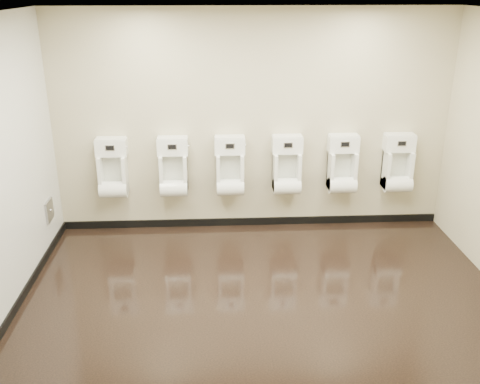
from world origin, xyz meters
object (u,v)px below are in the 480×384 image
object	(u,v)px
access_panel	(49,210)
urinal_2	(230,170)
urinal_1	(174,171)
urinal_4	(342,168)
urinal_0	(113,172)
urinal_3	(287,169)
urinal_5	(398,167)

from	to	relation	value
access_panel	urinal_2	xyz separation A→B (m)	(2.19, 0.42, 0.33)
urinal_1	urinal_2	size ratio (longest dim) A/B	1.00
urinal_4	urinal_0	bearing A→B (deg)	180.00
urinal_3	urinal_4	bearing A→B (deg)	0.00
urinal_3	urinal_4	size ratio (longest dim) A/B	1.00
access_panel	urinal_2	world-z (taller)	urinal_2
urinal_3	urinal_5	size ratio (longest dim) A/B	1.00
access_panel	urinal_1	bearing A→B (deg)	15.88
access_panel	urinal_1	size ratio (longest dim) A/B	0.34
urinal_2	urinal_3	distance (m)	0.73
access_panel	urinal_5	distance (m)	4.39
urinal_0	urinal_3	distance (m)	2.20
urinal_1	urinal_5	world-z (taller)	same
urinal_1	urinal_3	distance (m)	1.44
urinal_1	urinal_0	bearing A→B (deg)	180.00
urinal_3	urinal_5	world-z (taller)	same
urinal_5	urinal_4	bearing A→B (deg)	180.00
urinal_2	urinal_5	world-z (taller)	same
urinal_5	urinal_3	bearing A→B (deg)	180.00
urinal_0	urinal_2	world-z (taller)	same
urinal_0	urinal_4	xyz separation A→B (m)	(2.92, 0.00, 0.00)
urinal_3	urinal_4	xyz separation A→B (m)	(0.72, 0.00, 0.00)
urinal_0	urinal_5	bearing A→B (deg)	0.00
access_panel	urinal_5	world-z (taller)	urinal_5
urinal_1	access_panel	bearing A→B (deg)	-164.12
access_panel	urinal_1	xyz separation A→B (m)	(1.47, 0.42, 0.33)
urinal_4	urinal_2	bearing A→B (deg)	180.00
urinal_2	urinal_3	size ratio (longest dim) A/B	1.00
urinal_1	urinal_4	distance (m)	2.16
urinal_2	urinal_4	size ratio (longest dim) A/B	1.00
urinal_1	urinal_2	xyz separation A→B (m)	(0.71, 0.00, 0.00)
urinal_2	urinal_1	bearing A→B (deg)	180.00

